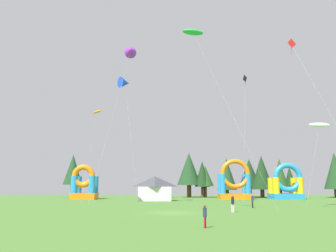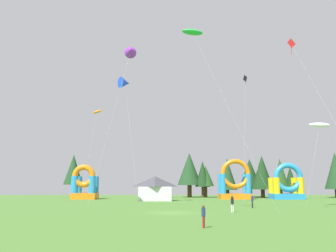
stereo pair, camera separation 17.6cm
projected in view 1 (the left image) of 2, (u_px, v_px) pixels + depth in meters
The scene contains 25 objects.
ground_plane at pixel (171, 213), 38.22m from camera, with size 120.00×120.00×0.00m, color #47752D.
kite_green_parafoil at pixel (193, 32), 41.40m from camera, with size 9.83×1.17×20.31m.
kite_white_parafoil at pixel (319, 125), 47.91m from camera, with size 4.11×1.67×10.96m.
kite_red_diamond at pixel (292, 47), 39.56m from camera, with size 7.35×3.32×18.18m.
kite_purple_delta at pixel (131, 51), 55.60m from camera, with size 6.53×1.90×23.67m.
kite_orange_parafoil at pixel (97, 112), 55.95m from camera, with size 3.47×2.87×14.14m.
kite_black_diamond at pixel (246, 80), 66.47m from camera, with size 2.17×4.01×22.16m.
kite_blue_delta at pixel (125, 83), 68.88m from camera, with size 4.48×5.75×22.67m.
person_far_side at pixel (205, 214), 25.14m from camera, with size 0.37×0.37×1.56m.
person_near_camera at pixel (233, 202), 38.74m from camera, with size 0.39×0.39×1.77m.
person_left_edge at pixel (252, 200), 45.67m from camera, with size 0.38×0.38×1.63m.
inflatable_orange_dome at pixel (235, 184), 71.27m from camera, with size 5.90×3.82×7.67m.
inflatable_red_slide at pixel (286, 186), 71.26m from camera, with size 5.86×4.55×6.93m.
inflatable_blue_arch at pixel (84, 187), 71.52m from camera, with size 4.65×4.90×6.60m.
festival_tent at pixel (155, 189), 64.62m from camera, with size 5.71×3.44×4.24m.
tree_row_0 at pixel (73, 170), 83.30m from camera, with size 4.27×4.27×9.49m.
tree_row_1 at pixel (189, 169), 81.88m from camera, with size 5.28×5.28×9.77m.
tree_row_2 at pixel (202, 174), 80.84m from camera, with size 3.30×3.30×7.90m.
tree_row_3 at pixel (205, 176), 81.06m from camera, with size 3.67×3.67×6.85m.
tree_row_4 at pixel (227, 174), 83.64m from camera, with size 4.36×4.36×8.67m.
tree_row_5 at pixel (249, 173), 83.08m from camera, with size 4.61×4.61×8.47m.
tree_row_6 at pixel (262, 173), 79.47m from camera, with size 4.72×4.72×8.94m.
tree_row_7 at pixel (280, 174), 79.38m from camera, with size 3.65×3.65×8.27m.
tree_row_8 at pixel (290, 177), 81.87m from camera, with size 2.55×2.55×6.72m.
tree_row_9 at pixel (335, 171), 80.42m from camera, with size 4.85×4.85×9.73m.
Camera 1 is at (-1.11, -39.13, 2.99)m, focal length 39.52 mm.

